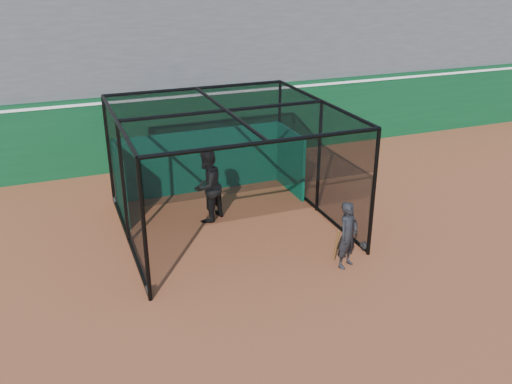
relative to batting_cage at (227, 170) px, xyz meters
name	(u,v)px	position (x,y,z in m)	size (l,w,h in m)	color
ground	(264,291)	(-0.30, -3.24, -1.55)	(120.00, 120.00, 0.00)	brown
outfield_wall	(169,127)	(-0.30, 5.26, -0.26)	(50.00, 0.50, 2.50)	#0A3C1D
grandstand	(141,18)	(-0.30, 9.03, 2.93)	(50.00, 7.85, 8.95)	#4C4C4F
batting_cage	(227,170)	(0.00, 0.00, 0.00)	(5.30, 5.42, 3.11)	black
batter	(207,186)	(-0.39, 0.51, -0.57)	(0.95, 0.74, 1.96)	black
on_deck_player	(348,235)	(1.84, -2.95, -0.76)	(0.68, 0.59, 1.58)	black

